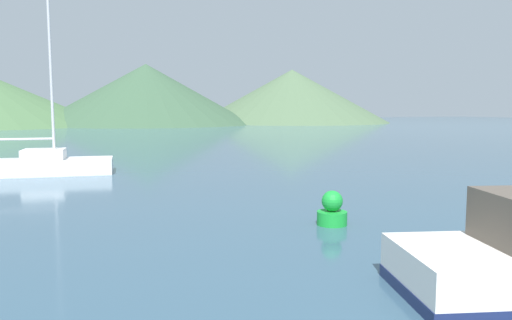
# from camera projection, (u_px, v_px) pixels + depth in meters

# --- Properties ---
(sailboat_inner) EXTENTS (5.98, 3.03, 10.34)m
(sailboat_inner) POSITION_uv_depth(u_px,v_px,m) (44.00, 163.00, 21.70)
(sailboat_inner) COLOR white
(sailboat_inner) RESTS_ON ground_plane
(buoy_marker) EXTENTS (0.74, 0.74, 0.86)m
(buoy_marker) POSITION_uv_depth(u_px,v_px,m) (332.00, 211.00, 12.31)
(buoy_marker) COLOR green
(buoy_marker) RESTS_ON ground_plane
(hill_east) EXTENTS (37.22, 37.22, 10.36)m
(hill_east) POSITION_uv_depth(u_px,v_px,m) (146.00, 94.00, 86.26)
(hill_east) COLOR #38563D
(hill_east) RESTS_ON ground_plane
(hill_far_east) EXTENTS (37.14, 37.14, 10.16)m
(hill_far_east) POSITION_uv_depth(u_px,v_px,m) (292.00, 96.00, 96.46)
(hill_far_east) COLOR #4C6647
(hill_far_east) RESTS_ON ground_plane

